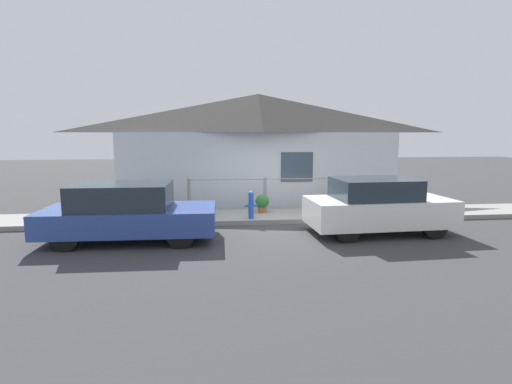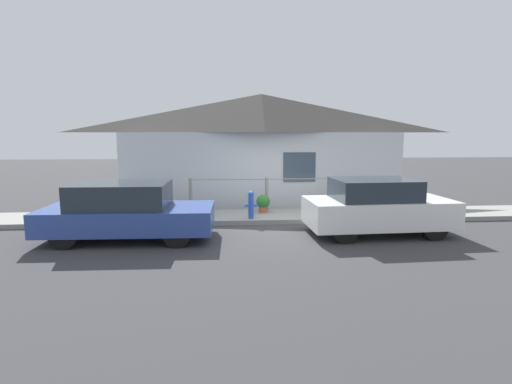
% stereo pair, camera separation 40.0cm
% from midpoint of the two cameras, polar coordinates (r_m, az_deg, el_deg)
% --- Properties ---
extents(ground_plane, '(60.00, 60.00, 0.00)m').
position_cam_midpoint_polar(ground_plane, '(11.33, 3.34, -4.71)').
color(ground_plane, '#38383A').
extents(sidewalk, '(24.00, 1.70, 0.14)m').
position_cam_midpoint_polar(sidewalk, '(12.14, 2.80, -3.49)').
color(sidewalk, gray).
rests_on(sidewalk, ground_plane).
extents(house, '(10.01, 2.23, 3.95)m').
position_cam_midpoint_polar(house, '(14.41, 1.60, 10.47)').
color(house, silver).
rests_on(house, ground_plane).
extents(fence, '(4.90, 0.10, 1.04)m').
position_cam_midpoint_polar(fence, '(12.71, 2.42, 0.00)').
color(fence, gray).
rests_on(fence, sidewalk).
extents(car_left, '(4.09, 1.87, 1.39)m').
position_cam_midpoint_polar(car_left, '(10.09, -16.93, -2.66)').
color(car_left, '#2D4793').
rests_on(car_left, ground_plane).
extents(car_right, '(3.69, 1.80, 1.43)m').
position_cam_midpoint_polar(car_right, '(10.65, 17.97, -2.05)').
color(car_right, white).
rests_on(car_right, ground_plane).
extents(fire_hydrant, '(0.37, 0.16, 0.80)m').
position_cam_midpoint_polar(fire_hydrant, '(11.42, 0.29, -1.75)').
color(fire_hydrant, blue).
rests_on(fire_hydrant, sidewalk).
extents(potted_plant_near_hydrant, '(0.42, 0.42, 0.56)m').
position_cam_midpoint_polar(potted_plant_near_hydrant, '(12.30, 1.96, -1.54)').
color(potted_plant_near_hydrant, '#9E5638').
rests_on(potted_plant_near_hydrant, sidewalk).
extents(potted_plant_by_fence, '(0.59, 0.59, 0.66)m').
position_cam_midpoint_polar(potted_plant_by_fence, '(12.49, -13.26, -1.41)').
color(potted_plant_by_fence, brown).
rests_on(potted_plant_by_fence, sidewalk).
extents(potted_plant_corner, '(0.41, 0.41, 0.54)m').
position_cam_midpoint_polar(potted_plant_corner, '(13.13, 13.66, -1.26)').
color(potted_plant_corner, '#9E5638').
rests_on(potted_plant_corner, sidewalk).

